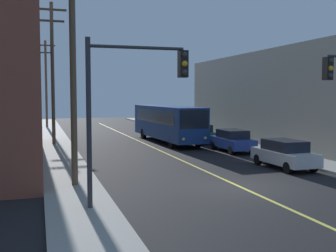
# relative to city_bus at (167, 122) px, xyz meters

# --- Properties ---
(ground_plane) EXTENTS (120.00, 120.00, 0.00)m
(ground_plane) POSITION_rel_city_bus_xyz_m (-2.20, -18.10, -1.82)
(ground_plane) COLOR black
(sidewalk_left) EXTENTS (2.50, 90.00, 0.15)m
(sidewalk_left) POSITION_rel_city_bus_xyz_m (-9.45, -8.10, -1.74)
(sidewalk_left) COLOR gray
(sidewalk_left) RESTS_ON ground
(sidewalk_right) EXTENTS (2.50, 90.00, 0.15)m
(sidewalk_right) POSITION_rel_city_bus_xyz_m (5.05, -8.10, -1.74)
(sidewalk_right) COLOR gray
(sidewalk_right) RESTS_ON ground
(lane_stripe_center) EXTENTS (0.16, 60.00, 0.01)m
(lane_stripe_center) POSITION_rel_city_bus_xyz_m (-2.20, -3.10, -1.81)
(lane_stripe_center) COLOR #D8CC4C
(lane_stripe_center) RESTS_ON ground
(building_right_warehouse) EXTENTS (12.00, 24.36, 7.77)m
(building_right_warehouse) POSITION_rel_city_bus_xyz_m (12.29, -2.59, 2.07)
(building_right_warehouse) COLOR gray
(building_right_warehouse) RESTS_ON ground
(city_bus) EXTENTS (3.09, 12.24, 3.20)m
(city_bus) POSITION_rel_city_bus_xyz_m (0.00, 0.00, 0.00)
(city_bus) COLOR navy
(city_bus) RESTS_ON ground
(parked_car_silver) EXTENTS (1.88, 4.43, 1.62)m
(parked_car_silver) POSITION_rel_city_bus_xyz_m (2.41, -14.53, -0.98)
(parked_car_silver) COLOR #B7B7BC
(parked_car_silver) RESTS_ON ground
(parked_car_blue) EXTENTS (1.89, 4.43, 1.62)m
(parked_car_blue) POSITION_rel_city_bus_xyz_m (2.75, -7.32, -0.98)
(parked_car_blue) COLOR navy
(parked_car_blue) RESTS_ON ground
(parked_car_green) EXTENTS (1.95, 4.46, 1.62)m
(parked_car_green) POSITION_rel_city_bus_xyz_m (2.57, -1.21, -0.98)
(parked_car_green) COLOR #196038
(parked_car_green) RESTS_ON ground
(utility_pole_near) EXTENTS (2.40, 0.28, 10.42)m
(utility_pole_near) POSITION_rel_city_bus_xyz_m (-9.34, -16.01, 4.05)
(utility_pole_near) COLOR brown
(utility_pole_near) RESTS_ON sidewalk_left
(utility_pole_mid) EXTENTS (2.40, 0.28, 11.49)m
(utility_pole_mid) POSITION_rel_city_bus_xyz_m (-9.67, 0.33, 4.60)
(utility_pole_mid) COLOR brown
(utility_pole_mid) RESTS_ON sidewalk_left
(utility_pole_far) EXTENTS (2.40, 0.28, 10.80)m
(utility_pole_far) POSITION_rel_city_bus_xyz_m (-9.85, 19.18, 4.25)
(utility_pole_far) COLOR brown
(utility_pole_far) RESTS_ON sidewalk_left
(traffic_signal_left_corner) EXTENTS (3.75, 0.48, 6.00)m
(traffic_signal_left_corner) POSITION_rel_city_bus_xyz_m (-7.61, -20.02, 2.49)
(traffic_signal_left_corner) COLOR #2D2D33
(traffic_signal_left_corner) RESTS_ON sidewalk_left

